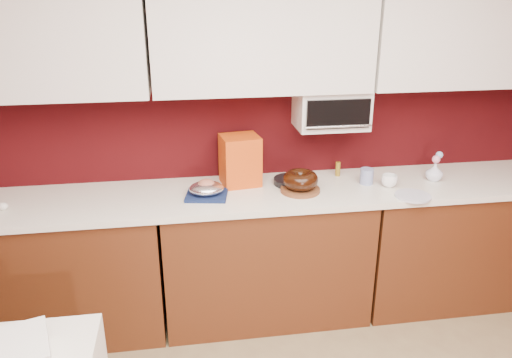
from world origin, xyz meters
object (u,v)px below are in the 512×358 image
object	(u,v)px
foil_ham_nest	(206,188)
coffee_mug	(389,180)
flower_vase	(435,171)
bundt_cake	(300,180)
toaster_oven	(331,108)
pandoro_box	(240,160)
blue_jar	(367,176)

from	to	relation	value
foil_ham_nest	coffee_mug	size ratio (longest dim) A/B	2.19
coffee_mug	flower_vase	bearing A→B (deg)	10.10
bundt_cake	foil_ham_nest	distance (m)	0.59
flower_vase	toaster_oven	bearing A→B (deg)	166.68
toaster_oven	coffee_mug	distance (m)	0.59
pandoro_box	flower_vase	xyz separation A→B (m)	(1.28, -0.14, -0.09)
toaster_oven	foil_ham_nest	world-z (taller)	toaster_oven
pandoro_box	blue_jar	world-z (taller)	pandoro_box
foil_ham_nest	blue_jar	world-z (taller)	blue_jar
blue_jar	flower_vase	size ratio (longest dim) A/B	0.77
blue_jar	coffee_mug	bearing A→B (deg)	-29.60
foil_ham_nest	coffee_mug	xyz separation A→B (m)	(1.17, -0.01, -0.01)
pandoro_box	flower_vase	world-z (taller)	pandoro_box
toaster_oven	bundt_cake	size ratio (longest dim) A/B	2.05
foil_ham_nest	flower_vase	bearing A→B (deg)	1.75
pandoro_box	flower_vase	bearing A→B (deg)	-14.31
toaster_oven	flower_vase	size ratio (longest dim) A/B	3.37
coffee_mug	blue_jar	world-z (taller)	blue_jar
bundt_cake	blue_jar	bearing A→B (deg)	8.17
toaster_oven	flower_vase	xyz separation A→B (m)	(0.68, -0.16, -0.41)
toaster_oven	bundt_cake	xyz separation A→B (m)	(-0.24, -0.22, -0.39)
pandoro_box	flower_vase	size ratio (longest dim) A/B	2.41
toaster_oven	coffee_mug	xyz separation A→B (m)	(0.35, -0.22, -0.43)
bundt_cake	toaster_oven	bearing A→B (deg)	42.12
pandoro_box	coffee_mug	bearing A→B (deg)	-20.10
pandoro_box	coffee_mug	distance (m)	0.97
foil_ham_nest	flower_vase	size ratio (longest dim) A/B	1.59
coffee_mug	flower_vase	world-z (taller)	flower_vase
blue_jar	bundt_cake	bearing A→B (deg)	-171.83
toaster_oven	foil_ham_nest	bearing A→B (deg)	-165.85
coffee_mug	bundt_cake	bearing A→B (deg)	179.44
bundt_cake	pandoro_box	bearing A→B (deg)	151.17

